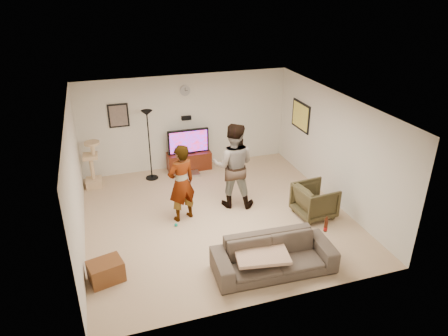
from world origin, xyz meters
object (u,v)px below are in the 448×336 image
object	(u,v)px
cat_tree	(91,164)
armchair	(315,201)
floor_lamp	(149,146)
side_table	(106,271)
tv	(188,141)
person_right	(233,166)
beer_bottle	(326,225)
sofa	(274,256)
tv_stand	(189,161)
person_left	(181,183)

from	to	relation	value
cat_tree	armchair	size ratio (longest dim) A/B	1.50
floor_lamp	side_table	world-z (taller)	floor_lamp
tv	person_right	distance (m)	2.20
person_right	beer_bottle	world-z (taller)	person_right
tv	sofa	world-z (taller)	tv
tv	floor_lamp	size ratio (longest dim) A/B	0.60
tv_stand	floor_lamp	world-z (taller)	floor_lamp
tv_stand	floor_lamp	distance (m)	1.26
floor_lamp	beer_bottle	size ratio (longest dim) A/B	7.21
person_left	floor_lamp	bearing A→B (deg)	-100.28
tv_stand	person_left	distance (m)	2.56
tv_stand	beer_bottle	xyz separation A→B (m)	(1.41, -4.55, 0.51)
person_left	person_right	xyz separation A→B (m)	(1.22, 0.25, 0.12)
tv_stand	person_left	size ratio (longest dim) A/B	0.68
floor_lamp	sofa	bearing A→B (deg)	-71.01
cat_tree	person_left	size ratio (longest dim) A/B	0.70
person_right	armchair	size ratio (longest dim) A/B	2.44
person_left	armchair	world-z (taller)	person_left
armchair	side_table	bearing A→B (deg)	95.19
tv_stand	side_table	size ratio (longest dim) A/B	2.06
sofa	side_table	distance (m)	2.89
sofa	side_table	world-z (taller)	sofa
tv_stand	side_table	bearing A→B (deg)	-121.31
tv_stand	floor_lamp	size ratio (longest dim) A/B	0.64
tv	sofa	distance (m)	4.60
person_right	sofa	world-z (taller)	person_right
tv_stand	floor_lamp	xyz separation A→B (m)	(-1.05, -0.25, 0.66)
cat_tree	armchair	bearing A→B (deg)	-32.59
tv_stand	tv	xyz separation A→B (m)	(0.00, 0.00, 0.56)
tv	tv_stand	bearing A→B (deg)	0.00
tv_stand	cat_tree	world-z (taller)	cat_tree
sofa	armchair	distance (m)	2.14
tv_stand	armchair	bearing A→B (deg)	-57.08
sofa	beer_bottle	distance (m)	1.07
tv_stand	cat_tree	bearing A→B (deg)	-174.19
floor_lamp	person_left	distance (m)	2.16
sofa	tv_stand	bearing A→B (deg)	98.11
floor_lamp	person_left	size ratio (longest dim) A/B	1.06
armchair	beer_bottle	bearing A→B (deg)	151.75
tv_stand	tv	world-z (taller)	tv
person_right	tv_stand	bearing A→B (deg)	-55.23
tv_stand	armchair	world-z (taller)	armchair
floor_lamp	armchair	bearing A→B (deg)	-43.14
person_left	person_right	bearing A→B (deg)	172.07
cat_tree	person_left	distance (m)	2.78
beer_bottle	tv_stand	bearing A→B (deg)	107.25
tv	floor_lamp	world-z (taller)	floor_lamp
floor_lamp	cat_tree	distance (m)	1.46
tv_stand	armchair	size ratio (longest dim) A/B	1.45
armchair	side_table	world-z (taller)	armchair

